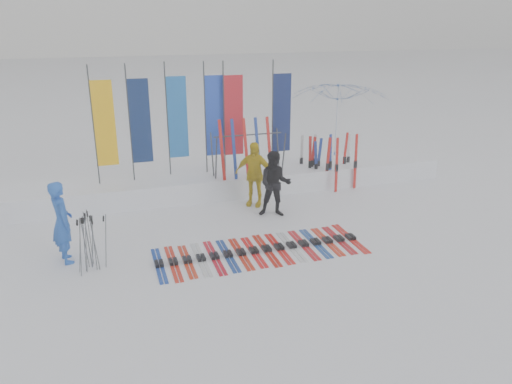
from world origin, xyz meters
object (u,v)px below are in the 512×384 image
object	(u,v)px
person_blue	(62,222)
ski_rack	(248,148)
tent_canopy	(338,124)
person_black	(275,184)
ski_row	(260,250)
person_yellow	(254,174)

from	to	relation	value
person_blue	ski_rack	distance (m)	5.75
person_blue	ski_rack	world-z (taller)	ski_rack
tent_canopy	ski_rack	xyz separation A→B (m)	(-3.78, -1.88, -0.10)
tent_canopy	person_black	bearing A→B (deg)	-134.30
ski_rack	person_blue	bearing A→B (deg)	-149.55
person_blue	ski_row	bearing A→B (deg)	-117.97
tent_canopy	ski_row	bearing A→B (deg)	-129.59
person_blue	ski_row	size ratio (longest dim) A/B	0.39
person_yellow	person_blue	bearing A→B (deg)	-124.33
person_blue	person_yellow	distance (m)	5.23
person_blue	tent_canopy	bearing A→B (deg)	-77.82
person_blue	person_black	bearing A→B (deg)	-94.55
ski_row	ski_rack	distance (m)	4.06
person_blue	person_yellow	world-z (taller)	same
person_black	ski_rack	xyz separation A→B (m)	(-0.18, 1.82, 0.52)
person_yellow	ski_row	world-z (taller)	person_yellow
person_black	person_blue	bearing A→B (deg)	-148.12
ski_rack	person_black	bearing A→B (deg)	-84.38
person_yellow	ski_row	distance (m)	3.05
person_yellow	ski_row	bearing A→B (deg)	-71.61
person_black	ski_row	xyz separation A→B (m)	(-1.03, -1.91, -0.83)
person_blue	person_yellow	bearing A→B (deg)	-84.05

